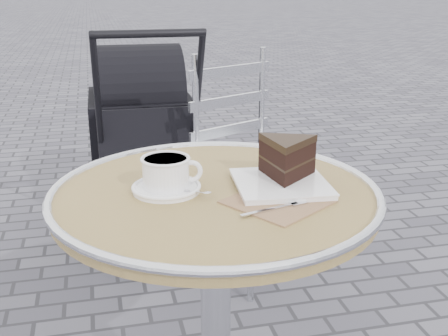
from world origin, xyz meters
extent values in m
cylinder|color=silver|center=(0.00, 0.00, 0.36)|extent=(0.07, 0.07, 0.67)
cylinder|color=tan|center=(0.00, 0.00, 0.71)|extent=(0.70, 0.70, 0.03)
torus|color=silver|center=(0.00, 0.00, 0.73)|extent=(0.72, 0.72, 0.02)
cylinder|color=white|center=(-0.10, 0.02, 0.74)|extent=(0.15, 0.15, 0.01)
cylinder|color=white|center=(-0.10, 0.02, 0.77)|extent=(0.11, 0.11, 0.06)
torus|color=white|center=(-0.05, 0.02, 0.77)|extent=(0.05, 0.01, 0.05)
cylinder|color=beige|center=(-0.10, 0.02, 0.80)|extent=(0.09, 0.09, 0.01)
cube|color=#8D674D|center=(0.11, -0.09, 0.73)|extent=(0.24, 0.24, 0.00)
cube|color=white|center=(0.14, -0.01, 0.74)|extent=(0.21, 0.21, 0.01)
cylinder|color=silver|center=(0.28, 0.67, 0.23)|extent=(0.02, 0.02, 0.45)
cylinder|color=silver|center=(0.59, 0.82, 0.23)|extent=(0.02, 0.02, 0.45)
cylinder|color=silver|center=(0.14, 0.98, 0.23)|extent=(0.02, 0.02, 0.45)
cylinder|color=silver|center=(0.45, 1.13, 0.23)|extent=(0.02, 0.02, 0.45)
cube|color=silver|center=(0.36, 0.90, 0.46)|extent=(0.53, 0.53, 0.02)
cube|color=black|center=(-0.03, 1.42, 0.46)|extent=(0.41, 0.64, 0.39)
cylinder|color=black|center=(-0.04, 0.90, 0.98)|extent=(0.40, 0.03, 0.03)
cylinder|color=black|center=(-0.24, 1.13, 0.09)|extent=(0.04, 0.17, 0.17)
cylinder|color=black|center=(0.17, 1.13, 0.09)|extent=(0.04, 0.17, 0.17)
cylinder|color=black|center=(-0.23, 1.71, 0.13)|extent=(0.04, 0.27, 0.27)
cylinder|color=black|center=(0.17, 1.70, 0.13)|extent=(0.04, 0.27, 0.27)
camera|label=1|loc=(-0.24, -1.11, 1.17)|focal=45.00mm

